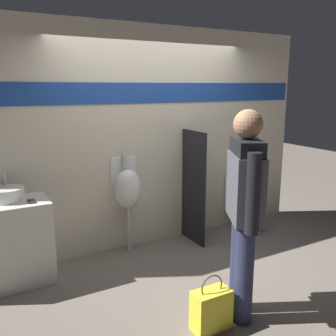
{
  "coord_description": "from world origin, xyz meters",
  "views": [
    {
      "loc": [
        -2.07,
        -3.55,
        1.98
      ],
      "look_at": [
        0.0,
        0.17,
        1.05
      ],
      "focal_mm": 40.0,
      "sensor_mm": 36.0,
      "label": 1
    }
  ],
  "objects": [
    {
      "name": "cell_phone",
      "position": [
        -1.53,
        0.21,
        0.87
      ],
      "size": [
        0.07,
        0.14,
        0.01
      ],
      "color": "#232328",
      "rests_on": "sink_counter"
    },
    {
      "name": "toilet",
      "position": [
        1.31,
        0.28,
        0.31
      ],
      "size": [
        0.38,
        0.54,
        0.92
      ],
      "color": "white",
      "rests_on": "ground_plane"
    },
    {
      "name": "divider_near_counter",
      "position": [
        0.45,
        0.31,
        0.72
      ],
      "size": [
        0.03,
        0.51,
        1.44
      ],
      "color": "black",
      "rests_on": "ground_plane"
    },
    {
      "name": "display_wall",
      "position": [
        0.0,
        0.6,
        1.36
      ],
      "size": [
        4.52,
        0.07,
        2.7
      ],
      "color": "beige",
      "rests_on": "ground_plane"
    },
    {
      "name": "ground_plane",
      "position": [
        0.0,
        0.0,
        0.0
      ],
      "size": [
        16.0,
        16.0,
        0.0
      ],
      "primitive_type": "plane",
      "color": "#70665B"
    },
    {
      "name": "sink_basin",
      "position": [
        -1.73,
        0.36,
        0.93
      ],
      "size": [
        0.33,
        0.33,
        0.27
      ],
      "color": "white",
      "rests_on": "sink_counter"
    },
    {
      "name": "person_in_vest",
      "position": [
        -0.07,
        -1.26,
        1.05
      ],
      "size": [
        0.43,
        0.57,
        1.81
      ],
      "rotation": [
        0.0,
        0.0,
        1.08
      ],
      "color": "#282D4C",
      "rests_on": "ground_plane"
    },
    {
      "name": "sink_counter",
      "position": [
        -1.78,
        0.31,
        0.43
      ],
      "size": [
        0.85,
        0.52,
        0.86
      ],
      "color": "silver",
      "rests_on": "ground_plane"
    },
    {
      "name": "shopping_bag",
      "position": [
        -0.41,
        -1.3,
        0.18
      ],
      "size": [
        0.32,
        0.18,
        0.49
      ],
      "color": "yellow",
      "rests_on": "ground_plane"
    },
    {
      "name": "urinal_near_counter",
      "position": [
        -0.4,
        0.44,
        0.79
      ],
      "size": [
        0.33,
        0.27,
        1.19
      ],
      "color": "silver",
      "rests_on": "ground_plane"
    }
  ]
}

